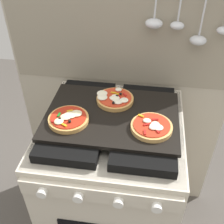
# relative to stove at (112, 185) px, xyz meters

# --- Properties ---
(kitchen_backsplash) EXTENTS (1.10, 0.09, 1.55)m
(kitchen_backsplash) POSITION_rel_stove_xyz_m (0.00, 0.34, 0.34)
(kitchen_backsplash) COLOR #B2A893
(kitchen_backsplash) RESTS_ON ground_plane
(stove) EXTENTS (0.60, 0.64, 0.90)m
(stove) POSITION_rel_stove_xyz_m (0.00, 0.00, 0.00)
(stove) COLOR beige
(stove) RESTS_ON ground_plane
(baking_tray) EXTENTS (0.54, 0.38, 0.02)m
(baking_tray) POSITION_rel_stove_xyz_m (0.00, 0.00, 0.46)
(baking_tray) COLOR black
(baking_tray) RESTS_ON stove
(pizza_left) EXTENTS (0.16, 0.16, 0.03)m
(pizza_left) POSITION_rel_stove_xyz_m (-0.16, -0.07, 0.48)
(pizza_left) COLOR tan
(pizza_left) RESTS_ON baking_tray
(pizza_right) EXTENTS (0.16, 0.16, 0.03)m
(pizza_right) POSITION_rel_stove_xyz_m (0.16, -0.07, 0.48)
(pizza_right) COLOR tan
(pizza_right) RESTS_ON baking_tray
(pizza_center) EXTENTS (0.16, 0.16, 0.03)m
(pizza_center) POSITION_rel_stove_xyz_m (-0.01, 0.09, 0.48)
(pizza_center) COLOR tan
(pizza_center) RESTS_ON baking_tray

